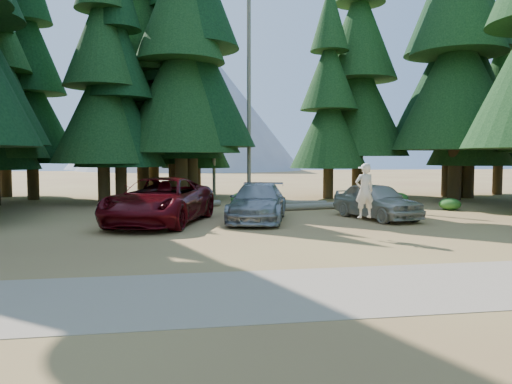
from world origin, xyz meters
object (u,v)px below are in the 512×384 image
log_left (183,206)px  log_right (292,207)px  silver_minivan_right (377,201)px  red_pickup (160,201)px  log_mid (293,203)px  silver_minivan_center (258,202)px  frisbee_player (364,190)px

log_left → log_right: 5.25m
log_left → log_right: log_left is taller
log_right → silver_minivan_right: bearing=-66.3°
red_pickup → log_right: 7.12m
log_left → log_mid: (5.62, 0.73, -0.02)m
silver_minivan_right → red_pickup: bearing=166.6°
log_mid → silver_minivan_right: bearing=-57.8°
log_mid → log_right: 2.29m
log_mid → log_right: (-0.58, -2.21, 0.02)m
silver_minivan_center → frisbee_player: size_ratio=2.98×
frisbee_player → log_left: (-5.34, 9.66, -1.33)m
silver_minivan_center → log_left: size_ratio=1.13×
red_pickup → silver_minivan_right: (8.67, 0.06, -0.13)m
log_mid → red_pickup: bearing=-125.3°
log_left → frisbee_player: bearing=-95.5°
silver_minivan_right → frisbee_player: 5.15m
frisbee_player → log_left: 11.12m
silver_minivan_right → log_right: size_ratio=0.88×
red_pickup → log_mid: bearing=60.1°
silver_minivan_center → frisbee_player: bearing=-45.5°
silver_minivan_right → log_left: (-7.68, 5.14, -0.58)m
log_left → silver_minivan_right: bearing=-68.2°
silver_minivan_center → log_right: bearing=73.3°
frisbee_player → log_right: bearing=-94.4°
silver_minivan_right → log_mid: (-2.06, 5.87, -0.60)m
frisbee_player → log_right: size_ratio=0.34×
silver_minivan_right → log_left: size_ratio=0.97×
silver_minivan_right → frisbee_player: frisbee_player is taller
red_pickup → silver_minivan_center: (3.78, 0.18, -0.14)m
frisbee_player → log_right: (-0.30, 8.18, -1.33)m
silver_minivan_center → log_right: 4.23m
frisbee_player → log_mid: bearing=-98.0°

